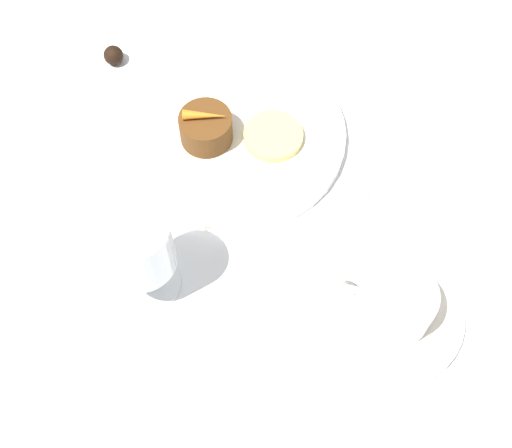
{
  "coord_description": "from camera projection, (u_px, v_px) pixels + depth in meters",
  "views": [
    {
      "loc": [
        -0.23,
        0.43,
        0.73
      ],
      "look_at": [
        -0.07,
        0.09,
        0.04
      ],
      "focal_mm": 50.0,
      "sensor_mm": 36.0,
      "label": 1
    }
  ],
  "objects": [
    {
      "name": "dessert_cake",
      "position": [
        206.0,
        128.0,
        0.85
      ],
      "size": [
        0.06,
        0.06,
        0.04
      ],
      "color": "#563314",
      "rests_on": "dinner_plate"
    },
    {
      "name": "fork",
      "position": [
        367.0,
        192.0,
        0.85
      ],
      "size": [
        0.03,
        0.17,
        0.01
      ],
      "color": "silver",
      "rests_on": "ground_plane"
    },
    {
      "name": "saucer",
      "position": [
        389.0,
        314.0,
        0.77
      ],
      "size": [
        0.16,
        0.16,
        0.01
      ],
      "color": "white",
      "rests_on": "ground_plane"
    },
    {
      "name": "wine_glass",
      "position": [
        139.0,
        249.0,
        0.72
      ],
      "size": [
        0.07,
        0.07,
        0.13
      ],
      "color": "silver",
      "rests_on": "ground_plane"
    },
    {
      "name": "chocolate_truffle",
      "position": [
        113.0,
        55.0,
        0.94
      ],
      "size": [
        0.03,
        0.03,
        0.03
      ],
      "color": "black",
      "rests_on": "ground_plane"
    },
    {
      "name": "dinner_plate",
      "position": [
        236.0,
        134.0,
        0.88
      ],
      "size": [
        0.27,
        0.27,
        0.01
      ],
      "color": "white",
      "rests_on": "ground_plane"
    },
    {
      "name": "pineapple_slice",
      "position": [
        273.0,
        136.0,
        0.87
      ],
      "size": [
        0.07,
        0.07,
        0.01
      ],
      "color": "#EFE075",
      "rests_on": "dinner_plate"
    },
    {
      "name": "carrot_garnish",
      "position": [
        205.0,
        115.0,
        0.83
      ],
      "size": [
        0.05,
        0.03,
        0.01
      ],
      "color": "orange",
      "rests_on": "dessert_cake"
    },
    {
      "name": "spoon",
      "position": [
        347.0,
        286.0,
        0.78
      ],
      "size": [
        0.08,
        0.1,
        0.0
      ],
      "color": "silver",
      "rests_on": "saucer"
    },
    {
      "name": "coffee_cup",
      "position": [
        395.0,
        303.0,
        0.74
      ],
      "size": [
        0.11,
        0.08,
        0.05
      ],
      "color": "white",
      "rests_on": "saucer"
    },
    {
      "name": "ground_plane",
      "position": [
        233.0,
        162.0,
        0.87
      ],
      "size": [
        3.0,
        3.0,
        0.0
      ],
      "primitive_type": "plane",
      "color": "white"
    }
  ]
}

